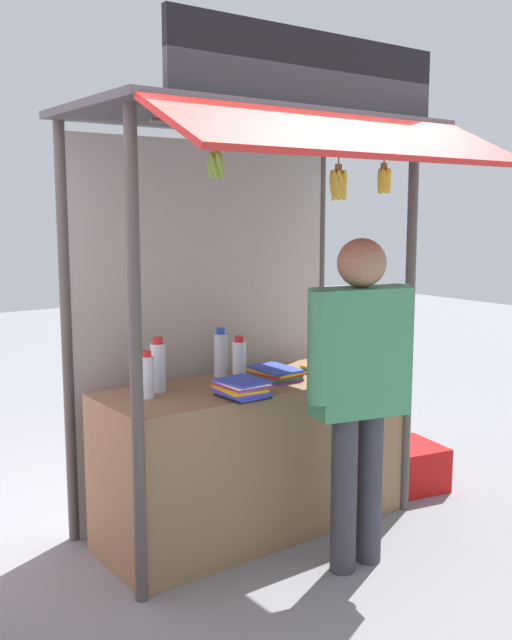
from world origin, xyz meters
TOP-DOWN VIEW (x-y plane):
  - ground_plane at (0.00, 0.00)m, footprint 20.00×20.00m
  - stall_counter at (0.00, 0.00)m, footprint 1.81×0.62m
  - stall_structure at (0.00, 0.13)m, footprint 2.01×1.54m
  - water_bottle_left at (-0.12, 0.00)m, footprint 0.08×0.08m
  - water_bottle_mid_left at (-0.66, 0.04)m, footprint 0.07×0.07m
  - water_bottle_back_left at (-0.55, 0.12)m, footprint 0.08×0.08m
  - water_bottle_far_left at (-0.09, 0.22)m, footprint 0.08×0.08m
  - magazine_stack_rear_center at (0.44, -0.08)m, footprint 0.20×0.26m
  - magazine_stack_center at (0.13, -0.01)m, footprint 0.23×0.32m
  - magazine_stack_far_right at (-0.26, -0.23)m, footprint 0.23×0.27m
  - banana_bunch_leftmost at (-0.53, -0.41)m, footprint 0.09×0.09m
  - banana_bunch_rightmost at (0.55, -0.41)m, footprint 0.09×0.09m
  - banana_bunch_inner_right at (0.22, -0.41)m, footprint 0.11×0.11m
  - vendor_person at (0.15, -0.66)m, footprint 0.64×0.32m
  - plastic_crate at (1.18, -0.08)m, footprint 0.49×0.49m

SIDE VIEW (x-z plane):
  - ground_plane at x=0.00m, z-range 0.00..0.00m
  - plastic_crate at x=1.18m, z-range 0.00..0.29m
  - stall_counter at x=0.00m, z-range 0.00..0.87m
  - magazine_stack_rear_center at x=0.44m, z-range 0.87..0.91m
  - magazine_stack_center at x=0.13m, z-range 0.87..0.94m
  - magazine_stack_far_right at x=-0.26m, z-range 0.87..0.96m
  - water_bottle_mid_left at x=-0.66m, z-range 0.86..1.11m
  - water_bottle_left at x=-0.12m, z-range 0.86..1.13m
  - water_bottle_far_left at x=-0.09m, z-range 0.86..1.15m
  - water_bottle_back_left at x=-0.55m, z-range 0.86..1.16m
  - vendor_person at x=0.15m, z-range 0.17..1.86m
  - stall_structure at x=0.00m, z-range 0.28..2.95m
  - banana_bunch_inner_right at x=0.22m, z-range 1.80..2.12m
  - banana_bunch_rightmost at x=0.55m, z-range 1.84..2.12m
  - banana_bunch_leftmost at x=-0.53m, z-range 1.91..2.14m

